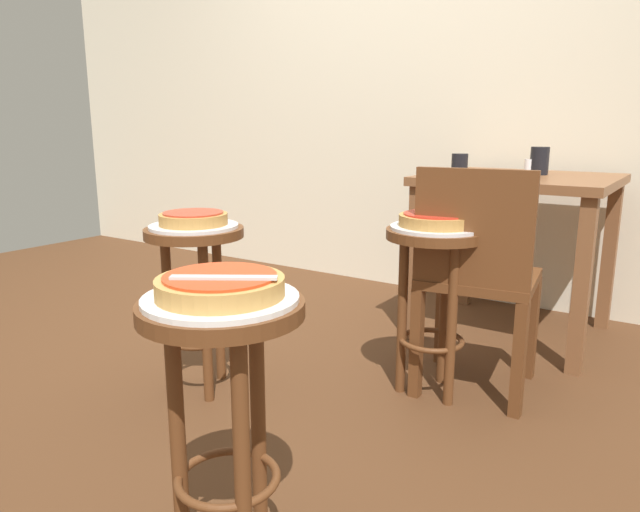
{
  "coord_description": "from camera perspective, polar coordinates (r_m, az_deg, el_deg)",
  "views": [
    {
      "loc": [
        1.61,
        -1.64,
        0.99
      ],
      "look_at": [
        0.54,
        -0.06,
        0.56
      ],
      "focal_mm": 32.96,
      "sensor_mm": 36.0,
      "label": 1
    }
  ],
  "objects": [
    {
      "name": "serving_plate_middle",
      "position": [
        2.17,
        -12.16,
        2.85
      ],
      "size": [
        0.32,
        0.32,
        0.01
      ],
      "primitive_type": "cylinder",
      "color": "silver",
      "rests_on": "stool_middle"
    },
    {
      "name": "cup_far_edge",
      "position": [
        2.93,
        20.54,
        8.65
      ],
      "size": [
        0.08,
        0.08,
        0.13
      ],
      "primitive_type": "cylinder",
      "color": "black",
      "rests_on": "dining_table"
    },
    {
      "name": "pizza_foreground",
      "position": [
        1.26,
        -9.66,
        -2.86
      ],
      "size": [
        0.27,
        0.27,
        0.05
      ],
      "color": "tan",
      "rests_on": "serving_plate_foreground"
    },
    {
      "name": "serving_plate_foreground",
      "position": [
        1.26,
        -9.61,
        -4.1
      ],
      "size": [
        0.33,
        0.33,
        0.01
      ],
      "primitive_type": "cylinder",
      "color": "silver",
      "rests_on": "stool_foreground"
    },
    {
      "name": "stool_leftside",
      "position": [
        2.17,
        11.04,
        -1.78
      ],
      "size": [
        0.36,
        0.36,
        0.63
      ],
      "color": "#5B3319",
      "rests_on": "ground_plane"
    },
    {
      "name": "stool_foreground",
      "position": [
        1.32,
        -9.33,
        -11.29
      ],
      "size": [
        0.36,
        0.36,
        0.63
      ],
      "color": "#5B3319",
      "rests_on": "ground_plane"
    },
    {
      "name": "pizza_middle",
      "position": [
        2.17,
        -12.19,
        3.59
      ],
      "size": [
        0.25,
        0.25,
        0.05
      ],
      "color": "#B78442",
      "rests_on": "serving_plate_middle"
    },
    {
      "name": "cup_near_edge",
      "position": [
        2.79,
        13.4,
        8.64
      ],
      "size": [
        0.07,
        0.07,
        0.1
      ],
      "primitive_type": "cylinder",
      "color": "black",
      "rests_on": "dining_table"
    },
    {
      "name": "ground_plane",
      "position": [
        2.51,
        -9.7,
        -10.84
      ],
      "size": [
        6.0,
        6.0,
        0.0
      ],
      "primitive_type": "plane",
      "color": "#4C2D19"
    },
    {
      "name": "serving_plate_leftside",
      "position": [
        2.14,
        11.24,
        2.72
      ],
      "size": [
        0.33,
        0.33,
        0.01
      ],
      "primitive_type": "cylinder",
      "color": "silver",
      "rests_on": "stool_leftside"
    },
    {
      "name": "wooden_chair",
      "position": [
        2.19,
        14.96,
        -1.64
      ],
      "size": [
        0.45,
        0.45,
        0.85
      ],
      "color": "#5B3319",
      "rests_on": "ground_plane"
    },
    {
      "name": "stool_middle",
      "position": [
        2.21,
        -11.95,
        -1.58
      ],
      "size": [
        0.36,
        0.36,
        0.63
      ],
      "color": "#5B3319",
      "rests_on": "ground_plane"
    },
    {
      "name": "condiment_shaker",
      "position": [
        2.93,
        19.61,
        8.16
      ],
      "size": [
        0.04,
        0.04,
        0.07
      ],
      "primitive_type": "cylinder",
      "color": "white",
      "rests_on": "dining_table"
    },
    {
      "name": "pizza_server_knife",
      "position": [
        1.22,
        -9.33,
        -2.08
      ],
      "size": [
        0.2,
        0.14,
        0.01
      ],
      "primitive_type": "cube",
      "rotation": [
        0.0,
        0.0,
        0.57
      ],
      "color": "silver",
      "rests_on": "pizza_foreground"
    },
    {
      "name": "dining_table",
      "position": [
        2.89,
        18.77,
        4.83
      ],
      "size": [
        0.82,
        0.77,
        0.76
      ],
      "color": "brown",
      "rests_on": "ground_plane"
    },
    {
      "name": "pizza_leftside",
      "position": [
        2.13,
        11.27,
        3.47
      ],
      "size": [
        0.27,
        0.27,
        0.05
      ],
      "color": "#B78442",
      "rests_on": "serving_plate_leftside"
    },
    {
      "name": "back_wall",
      "position": [
        3.7,
        8.44,
        20.44
      ],
      "size": [
        6.0,
        0.1,
        3.0
      ],
      "primitive_type": "cube",
      "color": "beige",
      "rests_on": "ground_plane"
    }
  ]
}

